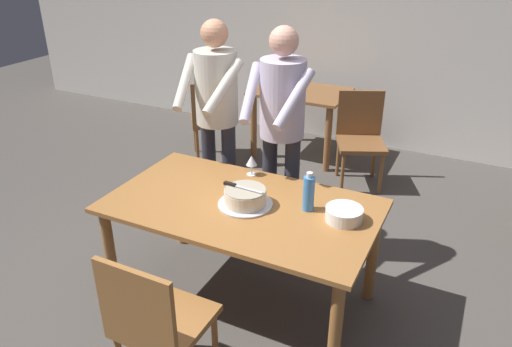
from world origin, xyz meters
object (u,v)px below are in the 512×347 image
(person_cutting_cake, at_px, (281,119))
(person_standing_beside, at_px, (216,107))
(cake_knife, at_px, (235,186))
(cake_on_platter, at_px, (245,198))
(chair_near_side, at_px, (156,321))
(main_dining_table, at_px, (242,218))
(plate_stack, at_px, (344,214))
(water_bottle, at_px, (309,193))
(background_table, at_px, (300,105))
(background_chair_2, at_px, (212,117))
(background_chair_0, at_px, (360,135))
(wine_glass_near, at_px, (252,161))

(person_cutting_cake, relative_size, person_standing_beside, 1.00)
(cake_knife, distance_m, person_cutting_cake, 0.71)
(cake_on_platter, bearing_deg, chair_near_side, -95.14)
(main_dining_table, distance_m, plate_stack, 0.65)
(water_bottle, xyz_separation_m, person_standing_beside, (-0.98, 0.60, 0.21))
(person_standing_beside, relative_size, background_table, 1.72)
(background_chair_2, bearing_deg, cake_knife, -55.44)
(cake_on_platter, relative_size, person_cutting_cake, 0.20)
(water_bottle, xyz_separation_m, background_chair_2, (-1.74, 1.78, -0.37))
(chair_near_side, distance_m, background_chair_2, 3.04)
(background_chair_2, bearing_deg, main_dining_table, -54.55)
(water_bottle, relative_size, chair_near_side, 0.28)
(water_bottle, bearing_deg, background_chair_0, 95.52)
(cake_knife, relative_size, background_table, 0.27)
(plate_stack, bearing_deg, background_table, 116.93)
(cake_knife, height_order, person_standing_beside, person_standing_beside)
(background_table, relative_size, background_chair_2, 1.11)
(background_chair_2, bearing_deg, person_cutting_cake, -42.71)
(person_cutting_cake, distance_m, background_table, 1.91)
(background_chair_2, bearing_deg, background_chair_0, 7.12)
(main_dining_table, xyz_separation_m, person_standing_beside, (-0.59, 0.71, 0.43))
(main_dining_table, distance_m, person_cutting_cake, 0.81)
(cake_on_platter, height_order, cake_knife, cake_knife)
(cake_on_platter, height_order, person_standing_beside, person_standing_beside)
(wine_glass_near, height_order, chair_near_side, chair_near_side)
(person_cutting_cake, bearing_deg, plate_stack, -41.76)
(plate_stack, height_order, background_chair_2, background_chair_2)
(cake_on_platter, distance_m, plate_stack, 0.61)
(main_dining_table, height_order, water_bottle, water_bottle)
(cake_on_platter, relative_size, plate_stack, 1.55)
(chair_near_side, bearing_deg, person_standing_beside, 108.84)
(water_bottle, height_order, person_cutting_cake, person_cutting_cake)
(person_standing_beside, bearing_deg, wine_glass_near, -35.04)
(plate_stack, xyz_separation_m, person_standing_beside, (-1.21, 0.62, 0.29))
(plate_stack, relative_size, person_standing_beside, 0.13)
(main_dining_table, relative_size, wine_glass_near, 11.60)
(wine_glass_near, bearing_deg, background_chair_2, 129.11)
(cake_on_platter, xyz_separation_m, plate_stack, (0.60, 0.10, -0.01))
(cake_knife, distance_m, background_chair_0, 2.13)
(main_dining_table, bearing_deg, chair_near_side, -93.46)
(main_dining_table, xyz_separation_m, water_bottle, (0.39, 0.12, 0.22))
(plate_stack, height_order, person_standing_beside, person_standing_beside)
(cake_on_platter, distance_m, chair_near_side, 0.91)
(background_table, bearing_deg, water_bottle, -67.51)
(cake_on_platter, height_order, background_chair_2, background_chair_2)
(chair_near_side, bearing_deg, person_cutting_cake, 89.45)
(plate_stack, height_order, background_chair_0, background_chair_0)
(plate_stack, distance_m, water_bottle, 0.24)
(cake_knife, relative_size, chair_near_side, 0.30)
(chair_near_side, bearing_deg, background_chair_2, 115.31)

